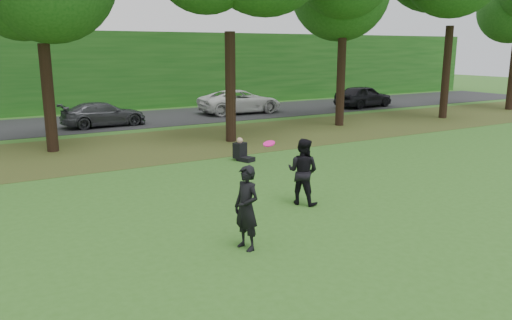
{
  "coord_description": "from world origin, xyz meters",
  "views": [
    {
      "loc": [
        -5.8,
        -6.58,
        3.94
      ],
      "look_at": [
        0.14,
        3.56,
        1.3
      ],
      "focal_mm": 35.0,
      "sensor_mm": 36.0,
      "label": 1
    }
  ],
  "objects_px": {
    "player_right": "(303,171)",
    "seated_person": "(242,152)",
    "player_left": "(247,208)",
    "frisbee": "(269,144)"
  },
  "relations": [
    {
      "from": "player_right",
      "to": "seated_person",
      "type": "height_order",
      "value": "player_right"
    },
    {
      "from": "player_right",
      "to": "seated_person",
      "type": "distance_m",
      "value": 5.39
    },
    {
      "from": "seated_person",
      "to": "player_right",
      "type": "bearing_deg",
      "value": -121.97
    },
    {
      "from": "player_left",
      "to": "player_right",
      "type": "distance_m",
      "value": 3.28
    },
    {
      "from": "player_left",
      "to": "frisbee",
      "type": "bearing_deg",
      "value": 121.32
    },
    {
      "from": "player_left",
      "to": "seated_person",
      "type": "distance_m",
      "value": 8.08
    },
    {
      "from": "seated_person",
      "to": "frisbee",
      "type": "bearing_deg",
      "value": -133.43
    },
    {
      "from": "player_left",
      "to": "frisbee",
      "type": "height_order",
      "value": "frisbee"
    },
    {
      "from": "player_right",
      "to": "frisbee",
      "type": "xyz_separation_m",
      "value": [
        -1.46,
        -0.71,
        0.98
      ]
    },
    {
      "from": "seated_person",
      "to": "player_left",
      "type": "bearing_deg",
      "value": -138.28
    }
  ]
}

